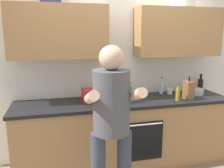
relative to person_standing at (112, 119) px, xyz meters
name	(u,v)px	position (x,y,z in m)	size (l,w,h in m)	color
ground_plane	(124,163)	(0.38, 0.82, -0.98)	(12.00, 12.00, 0.00)	#756B5B
back_wall_unit	(120,53)	(0.38, 1.10, 0.53)	(4.00, 0.39, 2.50)	silver
counter	(125,132)	(0.38, 0.82, -0.53)	(2.84, 0.67, 0.90)	#A37547
person_standing	(112,119)	(0.00, 0.00, 0.00)	(0.49, 0.45, 1.65)	#383D4C
bottle_wine	(108,94)	(0.15, 0.82, 0.02)	(0.07, 0.07, 0.23)	#471419
bottle_water	(162,87)	(0.99, 1.03, 0.02)	(0.05, 0.05, 0.25)	silver
bottle_soy	(200,85)	(1.63, 1.04, 0.03)	(0.08, 0.08, 0.26)	black
bottle_oil	(178,94)	(1.04, 0.65, 0.01)	(0.06, 0.06, 0.22)	olive
bottle_soda	(129,94)	(0.40, 0.70, 0.04)	(0.07, 0.07, 0.26)	#198C33
cup_coffee	(170,91)	(1.11, 1.00, -0.04)	(0.07, 0.07, 0.08)	white
mixing_bowl	(195,91)	(1.46, 0.89, -0.04)	(0.22, 0.22, 0.08)	silver
knife_block	(189,90)	(1.22, 0.69, 0.05)	(0.10, 0.14, 0.30)	brown
grocery_bag_crisps	(92,95)	(-0.04, 0.89, 0.00)	(0.25, 0.19, 0.16)	red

